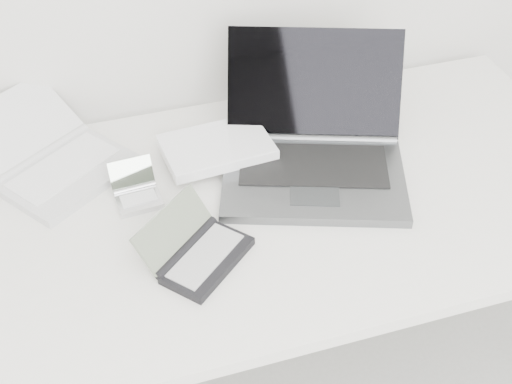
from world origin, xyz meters
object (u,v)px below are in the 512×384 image
object	(u,v)px
netbook_open_white	(53,161)
palmtop_charcoal	(198,252)
desk	(263,214)
laptop_large	(292,150)

from	to	relation	value
netbook_open_white	palmtop_charcoal	world-z (taller)	netbook_open_white
desk	netbook_open_white	world-z (taller)	netbook_open_white
netbook_open_white	laptop_large	bearing A→B (deg)	-51.00
desk	laptop_large	bearing A→B (deg)	43.49
laptop_large	desk	bearing A→B (deg)	-116.98
desk	palmtop_charcoal	xyz separation A→B (m)	(-0.18, -0.14, 0.07)
laptop_large	palmtop_charcoal	world-z (taller)	laptop_large
desk	palmtop_charcoal	bearing A→B (deg)	-143.21
laptop_large	netbook_open_white	world-z (taller)	laptop_large
desk	palmtop_charcoal	distance (m)	0.24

